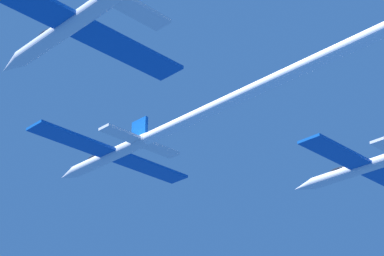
% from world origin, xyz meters
% --- Properties ---
extents(jet_lead, '(19.18, 53.01, 3.18)m').
position_xyz_m(jet_lead, '(-0.61, -13.60, 0.61)').
color(jet_lead, silver).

